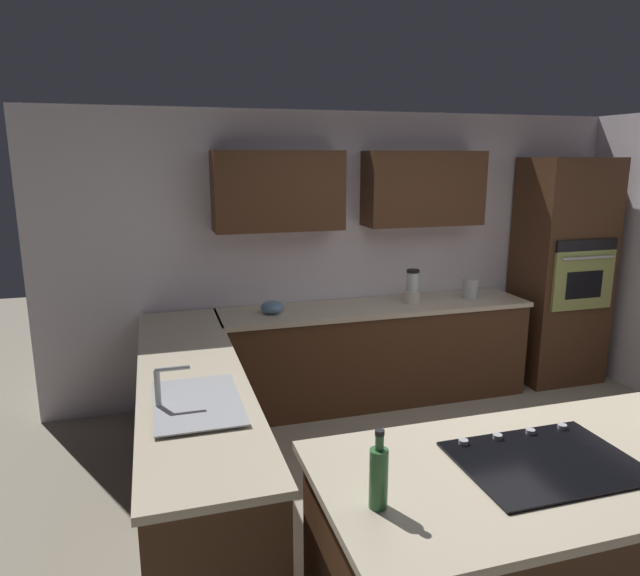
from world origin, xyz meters
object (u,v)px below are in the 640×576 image
wall_oven (561,272)px  mixing_bowl (273,307)px  sink_unit (196,402)px  blender (412,289)px  cooktop (545,461)px  kettle (470,289)px  oil_bottle (379,476)px

wall_oven → mixing_bowl: wall_oven is taller
sink_unit → blender: 2.69m
wall_oven → blender: wall_oven is taller
cooktop → wall_oven: bearing=-129.7°
sink_unit → kettle: (-2.68, -1.70, 0.07)m
oil_bottle → sink_unit: bearing=-62.4°
wall_oven → oil_bottle: (3.09, 2.83, -0.07)m
mixing_bowl → kettle: size_ratio=1.09×
oil_bottle → kettle: bearing=-126.4°
cooktop → oil_bottle: (0.82, 0.10, 0.12)m
wall_oven → cooktop: (2.26, 2.73, -0.19)m
wall_oven → cooktop: wall_oven is taller
blender → sink_unit: bearing=39.3°
cooktop → oil_bottle: oil_bottle is taller
blender → mixing_bowl: 1.30m
mixing_bowl → oil_bottle: bearing=86.2°
wall_oven → sink_unit: 4.06m
sink_unit → mixing_bowl: size_ratio=3.48×
wall_oven → oil_bottle: size_ratio=6.92×
cooktop → mixing_bowl: 2.81m
sink_unit → blender: bearing=-140.7°
wall_oven → mixing_bowl: (2.90, -0.00, -0.14)m
blender → mixing_bowl: size_ratio=1.53×
cooktop → kettle: size_ratio=4.12×
wall_oven → cooktop: size_ratio=2.89×
sink_unit → cooktop: 1.75m
kettle → oil_bottle: oil_bottle is taller
cooktop → blender: bearing=-103.7°
kettle → oil_bottle: 3.52m
sink_unit → blender: (-2.08, -1.70, 0.11)m
kettle → sink_unit: bearing=32.4°
wall_oven → oil_bottle: 4.19m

